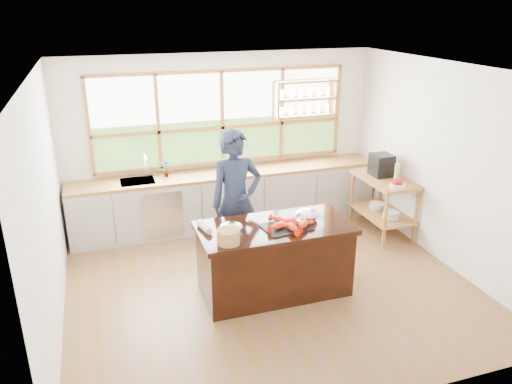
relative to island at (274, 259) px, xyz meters
name	(u,v)px	position (x,y,z in m)	size (l,w,h in m)	color
ground_plane	(269,283)	(0.00, 0.20, -0.45)	(5.00, 5.00, 0.00)	brown
room_shell	(258,142)	(0.02, 0.71, 1.30)	(5.02, 4.52, 2.71)	white
back_counter	(227,198)	(-0.02, 2.14, 0.00)	(4.90, 0.63, 0.90)	#AEABA4
right_shelf_unit	(384,196)	(2.19, 1.09, 0.15)	(0.62, 1.10, 0.90)	#A25F2B
island	(274,259)	(0.00, 0.00, 0.00)	(1.85, 0.90, 0.90)	black
cook	(236,202)	(-0.27, 0.74, 0.51)	(0.70, 0.46, 1.93)	#1C243A
potted_plant	(166,168)	(-0.96, 2.20, 0.58)	(0.14, 0.09, 0.26)	slate
cutting_board	(234,171)	(0.10, 2.14, 0.45)	(0.40, 0.30, 0.01)	#5BC338
espresso_machine	(381,165)	(2.19, 1.23, 0.61)	(0.29, 0.32, 0.34)	black
wine_bottle	(397,173)	(2.24, 0.89, 0.59)	(0.07, 0.07, 0.28)	#AFBA60
fruit_bowl	(397,184)	(2.14, 0.70, 0.49)	(0.22, 0.22, 0.11)	silver
slate_board	(286,227)	(0.11, -0.09, 0.45)	(0.55, 0.40, 0.02)	black
lobster_pile	(289,224)	(0.13, -0.12, 0.50)	(0.52, 0.48, 0.08)	#EA3703
mixing_bowl_left	(231,228)	(-0.55, -0.01, 0.50)	(0.27, 0.27, 0.13)	silver
mixing_bowl_right	(306,215)	(0.43, 0.06, 0.51)	(0.29, 0.29, 0.14)	silver
wine_glass	(299,218)	(0.21, -0.21, 0.61)	(0.08, 0.08, 0.22)	white
wicker_basket	(228,237)	(-0.65, -0.28, 0.53)	(0.26, 0.26, 0.16)	#AC7E51
parchment_roll	(204,227)	(-0.83, 0.15, 0.49)	(0.08, 0.08, 0.30)	silver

